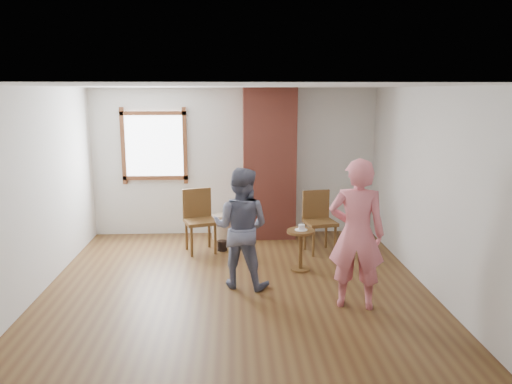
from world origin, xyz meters
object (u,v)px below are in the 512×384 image
dining_chair_right (318,218)px  stoneware_crock (221,227)px  dining_chair_left (199,217)px  person_pink (357,234)px  man (241,228)px  side_table (301,243)px

dining_chair_right → stoneware_crock: bearing=142.1°
dining_chair_left → person_pink: (1.99, -2.24, 0.34)m
dining_chair_right → person_pink: (0.07, -2.14, 0.35)m
dining_chair_right → man: size_ratio=0.61×
stoneware_crock → side_table: size_ratio=0.71×
dining_chair_right → man: bearing=-144.1°
person_pink → dining_chair_left: bearing=-34.4°
dining_chair_left → side_table: bearing=-50.4°
dining_chair_right → person_pink: size_ratio=0.54×
dining_chair_right → dining_chair_left: bearing=164.7°
man → stoneware_crock: bearing=-62.8°
dining_chair_right → man: (-1.27, -1.42, 0.25)m
dining_chair_right → side_table: size_ratio=1.62×
side_table → person_pink: bearing=-68.9°
dining_chair_right → person_pink: bearing=-100.4°
stoneware_crock → dining_chair_right: dining_chair_right is taller
side_table → person_pink: 1.42m
stoneware_crock → dining_chair_left: bearing=-117.5°
dining_chair_left → person_pink: 3.01m
side_table → man: size_ratio=0.38×
side_table → stoneware_crock: bearing=125.4°
dining_chair_left → dining_chair_right: dining_chair_left is taller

